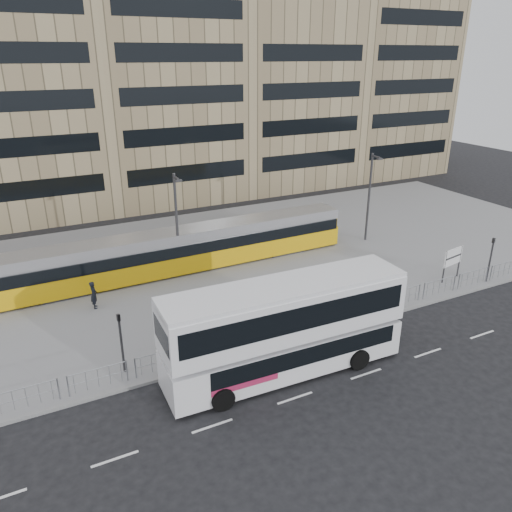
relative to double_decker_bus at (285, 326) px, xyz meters
name	(u,v)px	position (x,y,z in m)	size (l,w,h in m)	color
ground	(288,344)	(1.41, 2.00, -2.53)	(120.00, 120.00, 0.00)	black
plaza	(205,264)	(1.41, 14.00, -2.45)	(64.00, 24.00, 0.15)	gray
kerb	(288,343)	(1.41, 2.05, -2.45)	(64.00, 0.25, 0.17)	gray
building_row	(133,69)	(2.96, 36.27, 10.39)	(70.40, 18.40, 31.20)	brown
pedestrian_barrier	(315,316)	(3.41, 2.50, -1.55)	(32.07, 0.07, 1.10)	#999CA2
road_markings	(349,380)	(2.41, -2.00, -2.52)	(62.00, 0.12, 0.01)	white
double_decker_bus	(285,326)	(0.00, 0.00, 0.00)	(11.77, 3.29, 4.67)	white
tram	(182,250)	(-0.39, 13.64, -0.89)	(25.12, 2.78, 2.96)	#E1AA0C
station_sign	(453,258)	(15.16, 3.86, -0.83)	(1.92, 0.42, 2.23)	#2D2D30
ad_panel	(327,310)	(4.43, 2.84, -1.61)	(0.67, 0.33, 1.33)	#2D2D30
pedestrian	(94,295)	(-6.98, 10.59, -1.52)	(0.62, 0.41, 1.71)	black
traffic_light_west	(121,336)	(-6.95, 3.29, -0.40)	(0.19, 0.22, 3.10)	#2D2D30
traffic_light_east	(491,254)	(17.08, 2.50, -0.40)	(0.22, 0.24, 3.10)	#2D2D30
lamp_post_west	(177,222)	(-0.93, 12.61, 1.56)	(0.45, 1.04, 7.14)	#2D2D30
lamp_post_east	(370,194)	(15.00, 12.60, 1.53)	(0.45, 1.04, 7.08)	#2D2D30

